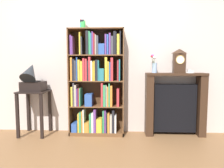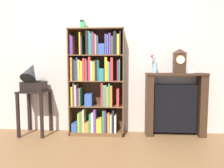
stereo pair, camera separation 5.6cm
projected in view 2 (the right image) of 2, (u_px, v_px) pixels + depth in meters
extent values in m
cube|color=brown|center=(96.00, 136.00, 3.52)|extent=(7.84, 6.40, 0.02)
cube|color=beige|center=(105.00, 59.00, 3.68)|extent=(4.84, 0.08, 2.60)
cube|color=brown|center=(71.00, 82.00, 3.56)|extent=(0.02, 0.31, 1.79)
cube|color=brown|center=(123.00, 83.00, 3.51)|extent=(0.02, 0.31, 1.79)
cube|color=#4C311C|center=(98.00, 82.00, 3.68)|extent=(0.92, 0.01, 1.79)
cube|color=brown|center=(96.00, 29.00, 3.45)|extent=(0.92, 0.31, 0.02)
cube|color=brown|center=(97.00, 132.00, 3.62)|extent=(0.92, 0.31, 0.06)
cube|color=#2D519E|center=(76.00, 126.00, 3.60)|extent=(0.09, 0.23, 0.15)
cube|color=gold|center=(79.00, 122.00, 3.58)|extent=(0.02, 0.21, 0.31)
cube|color=#388E56|center=(81.00, 121.00, 3.57)|extent=(0.03, 0.20, 0.34)
cube|color=orange|center=(83.00, 121.00, 3.57)|extent=(0.02, 0.21, 0.36)
cube|color=white|center=(84.00, 120.00, 3.57)|extent=(0.02, 0.22, 0.39)
cube|color=orange|center=(88.00, 126.00, 3.59)|extent=(0.08, 0.23, 0.16)
cube|color=#388E56|center=(91.00, 122.00, 3.59)|extent=(0.03, 0.26, 0.31)
cube|color=white|center=(93.00, 122.00, 3.57)|extent=(0.03, 0.22, 0.33)
cube|color=#663884|center=(96.00, 119.00, 3.58)|extent=(0.04, 0.26, 0.39)
cube|color=gold|center=(99.00, 125.00, 3.55)|extent=(0.09, 0.19, 0.23)
cube|color=#388E56|center=(104.00, 121.00, 3.55)|extent=(0.03, 0.20, 0.37)
cube|color=#663884|center=(106.00, 120.00, 3.57)|extent=(0.02, 0.26, 0.37)
cube|color=black|center=(107.00, 121.00, 3.56)|extent=(0.02, 0.23, 0.34)
cube|color=orange|center=(109.00, 122.00, 3.56)|extent=(0.03, 0.23, 0.32)
cube|color=#B2A893|center=(111.00, 123.00, 3.56)|extent=(0.04, 0.24, 0.29)
cube|color=black|center=(113.00, 120.00, 3.56)|extent=(0.04, 0.25, 0.38)
cube|color=white|center=(116.00, 123.00, 3.56)|extent=(0.03, 0.25, 0.30)
cube|color=brown|center=(97.00, 106.00, 3.57)|extent=(0.88, 0.29, 0.02)
cube|color=gold|center=(73.00, 96.00, 3.55)|extent=(0.03, 0.23, 0.32)
cube|color=#424247|center=(75.00, 94.00, 3.55)|extent=(0.02, 0.24, 0.39)
cube|color=#B2A893|center=(77.00, 95.00, 3.55)|extent=(0.03, 0.23, 0.36)
cube|color=#663884|center=(78.00, 97.00, 3.54)|extent=(0.02, 0.21, 0.29)
cube|color=maroon|center=(80.00, 96.00, 3.56)|extent=(0.02, 0.26, 0.30)
cube|color=#388E56|center=(81.00, 96.00, 3.55)|extent=(0.02, 0.25, 0.30)
cube|color=#2D519E|center=(89.00, 100.00, 3.53)|extent=(0.12, 0.20, 0.20)
cube|color=#C63338|center=(102.00, 94.00, 3.51)|extent=(0.03, 0.20, 0.39)
cube|color=#388E56|center=(105.00, 95.00, 3.51)|extent=(0.04, 0.21, 0.36)
cube|color=#B2A893|center=(107.00, 95.00, 3.52)|extent=(0.02, 0.24, 0.35)
cube|color=orange|center=(108.00, 96.00, 3.52)|extent=(0.02, 0.24, 0.33)
cube|color=#388E56|center=(110.00, 94.00, 3.52)|extent=(0.02, 0.26, 0.38)
cube|color=orange|center=(111.00, 95.00, 3.52)|extent=(0.03, 0.24, 0.35)
cube|color=#C63338|center=(118.00, 97.00, 3.50)|extent=(0.04, 0.22, 0.29)
cube|color=brown|center=(97.00, 81.00, 3.53)|extent=(0.88, 0.29, 0.02)
cube|color=orange|center=(73.00, 69.00, 3.52)|extent=(0.03, 0.25, 0.38)
cube|color=black|center=(75.00, 70.00, 3.52)|extent=(0.03, 0.25, 0.36)
cube|color=#424247|center=(77.00, 70.00, 3.52)|extent=(0.02, 0.25, 0.33)
cube|color=#2D519E|center=(78.00, 69.00, 3.50)|extent=(0.02, 0.21, 0.38)
cube|color=gold|center=(80.00, 70.00, 3.49)|extent=(0.03, 0.20, 0.34)
cube|color=gold|center=(82.00, 71.00, 3.49)|extent=(0.04, 0.21, 0.32)
cube|color=#C63338|center=(85.00, 69.00, 3.51)|extent=(0.03, 0.25, 0.37)
cube|color=#C63338|center=(87.00, 70.00, 3.51)|extent=(0.03, 0.25, 0.36)
cube|color=black|center=(89.00, 71.00, 3.50)|extent=(0.02, 0.23, 0.33)
cube|color=#C63338|center=(90.00, 69.00, 3.50)|extent=(0.03, 0.25, 0.39)
cube|color=white|center=(92.00, 71.00, 3.48)|extent=(0.02, 0.21, 0.33)
cube|color=gold|center=(94.00, 71.00, 3.49)|extent=(0.02, 0.23, 0.31)
cube|color=gold|center=(95.00, 71.00, 3.49)|extent=(0.02, 0.23, 0.33)
cube|color=black|center=(97.00, 70.00, 3.48)|extent=(0.04, 0.23, 0.34)
cube|color=teal|center=(99.00, 70.00, 3.48)|extent=(0.02, 0.22, 0.34)
cube|color=teal|center=(102.00, 74.00, 3.46)|extent=(0.08, 0.18, 0.20)
cube|color=gold|center=(106.00, 69.00, 3.49)|extent=(0.04, 0.26, 0.39)
cube|color=gold|center=(108.00, 71.00, 3.47)|extent=(0.02, 0.22, 0.32)
cube|color=#2D519E|center=(110.00, 71.00, 3.47)|extent=(0.02, 0.22, 0.31)
cube|color=#C63338|center=(112.00, 69.00, 3.46)|extent=(0.04, 0.22, 0.38)
cube|color=maroon|center=(118.00, 70.00, 3.47)|extent=(0.02, 0.24, 0.34)
cube|color=teal|center=(119.00, 70.00, 3.46)|extent=(0.02, 0.22, 0.35)
cube|color=brown|center=(96.00, 55.00, 3.49)|extent=(0.88, 0.29, 0.02)
cube|color=#663884|center=(72.00, 45.00, 3.47)|extent=(0.02, 0.22, 0.31)
cube|color=#663884|center=(73.00, 46.00, 3.47)|extent=(0.02, 0.22, 0.29)
cube|color=gold|center=(81.00, 44.00, 3.45)|extent=(0.02, 0.21, 0.36)
cube|color=#424247|center=(82.00, 46.00, 3.47)|extent=(0.02, 0.24, 0.29)
cube|color=black|center=(88.00, 43.00, 3.45)|extent=(0.04, 0.23, 0.38)
cube|color=#388E56|center=(90.00, 44.00, 3.45)|extent=(0.02, 0.22, 0.37)
cube|color=teal|center=(92.00, 44.00, 3.44)|extent=(0.02, 0.22, 0.34)
cube|color=#663884|center=(93.00, 44.00, 3.44)|extent=(0.02, 0.21, 0.37)
cube|color=maroon|center=(95.00, 44.00, 3.44)|extent=(0.02, 0.22, 0.34)
cube|color=#B2A893|center=(96.00, 45.00, 3.46)|extent=(0.02, 0.25, 0.32)
cube|color=#424247|center=(98.00, 46.00, 3.45)|extent=(0.03, 0.24, 0.30)
cube|color=#2D519E|center=(102.00, 49.00, 3.44)|extent=(0.10, 0.21, 0.18)
cube|color=#663884|center=(106.00, 45.00, 3.45)|extent=(0.02, 0.26, 0.32)
cube|color=#2D519E|center=(108.00, 45.00, 3.42)|extent=(0.03, 0.20, 0.32)
cube|color=#663884|center=(110.00, 44.00, 3.42)|extent=(0.03, 0.22, 0.34)
cube|color=#424247|center=(112.00, 46.00, 3.45)|extent=(0.03, 0.26, 0.29)
cube|color=black|center=(114.00, 43.00, 3.41)|extent=(0.03, 0.21, 0.37)
cube|color=black|center=(116.00, 44.00, 3.44)|extent=(0.02, 0.26, 0.36)
cube|color=gold|center=(118.00, 45.00, 3.42)|extent=(0.04, 0.22, 0.32)
cube|color=black|center=(120.00, 43.00, 3.43)|extent=(0.02, 0.25, 0.37)
cylinder|color=#28B2B7|center=(83.00, 26.00, 3.48)|extent=(0.09, 0.09, 0.10)
cylinder|color=green|center=(83.00, 25.00, 3.48)|extent=(0.09, 0.09, 0.10)
cylinder|color=green|center=(83.00, 24.00, 3.48)|extent=(0.09, 0.09, 0.10)
cylinder|color=black|center=(83.00, 23.00, 3.47)|extent=(0.09, 0.09, 0.10)
cylinder|color=red|center=(83.00, 22.00, 3.47)|extent=(0.09, 0.09, 0.10)
cylinder|color=white|center=(83.00, 21.00, 3.47)|extent=(0.09, 0.09, 0.10)
cube|color=black|center=(34.00, 91.00, 3.54)|extent=(0.46, 0.45, 0.02)
cube|color=black|center=(18.00, 116.00, 3.40)|extent=(0.04, 0.04, 0.73)
cube|color=black|center=(42.00, 116.00, 3.37)|extent=(0.04, 0.04, 0.73)
cube|color=black|center=(29.00, 110.00, 3.78)|extent=(0.04, 0.04, 0.73)
cube|color=black|center=(50.00, 111.00, 3.76)|extent=(0.04, 0.04, 0.73)
cube|color=black|center=(34.00, 86.00, 3.53)|extent=(0.36, 0.30, 0.16)
cylinder|color=black|center=(34.00, 81.00, 3.53)|extent=(0.26, 0.26, 0.01)
cylinder|color=#1E2328|center=(33.00, 80.00, 3.48)|extent=(0.03, 0.03, 0.06)
cone|color=#1E2328|center=(31.00, 71.00, 3.40)|extent=(0.25, 0.40, 0.40)
cube|color=#382316|center=(176.00, 74.00, 3.45)|extent=(0.99, 0.27, 0.04)
cube|color=#382316|center=(149.00, 105.00, 3.53)|extent=(0.12, 0.25, 1.02)
cube|color=#382316|center=(202.00, 106.00, 3.47)|extent=(0.12, 0.25, 1.02)
cube|color=black|center=(174.00, 108.00, 3.55)|extent=(0.71, 0.14, 0.82)
cube|color=#382316|center=(179.00, 63.00, 3.43)|extent=(0.19, 0.12, 0.32)
pyramid|color=#382316|center=(180.00, 51.00, 3.41)|extent=(0.19, 0.12, 0.08)
cylinder|color=silver|center=(180.00, 60.00, 3.37)|extent=(0.13, 0.01, 0.13)
torus|color=#B79347|center=(181.00, 60.00, 3.36)|extent=(0.15, 0.01, 0.15)
cylinder|color=#99B2D1|center=(155.00, 68.00, 3.46)|extent=(0.08, 0.08, 0.17)
cylinder|color=#4C753D|center=(154.00, 65.00, 3.43)|extent=(0.01, 0.06, 0.24)
sphere|color=silver|center=(155.00, 58.00, 3.39)|extent=(0.05, 0.05, 0.05)
cylinder|color=#4C753D|center=(154.00, 65.00, 3.42)|extent=(0.03, 0.06, 0.24)
sphere|color=silver|center=(154.00, 57.00, 3.38)|extent=(0.04, 0.04, 0.04)
cylinder|color=#4C753D|center=(153.00, 64.00, 3.42)|extent=(0.05, 0.06, 0.26)
sphere|color=red|center=(152.00, 56.00, 3.38)|extent=(0.04, 0.04, 0.04)
cylinder|color=#4C753D|center=(153.00, 64.00, 3.47)|extent=(0.04, 0.01, 0.27)
sphere|color=#B24CB7|center=(153.00, 56.00, 3.47)|extent=(0.05, 0.05, 0.05)
cylinder|color=white|center=(190.00, 73.00, 3.44)|extent=(0.14, 0.14, 0.01)
cylinder|color=white|center=(190.00, 71.00, 3.43)|extent=(0.08, 0.08, 0.05)
torus|color=white|center=(193.00, 71.00, 3.43)|extent=(0.04, 0.01, 0.04)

